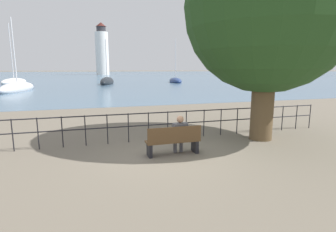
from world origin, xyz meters
TOP-DOWN VIEW (x-y plane):
  - ground_plane at (0.00, 0.00)m, footprint 1000.00×1000.00m
  - harbor_water at (0.00, 160.76)m, footprint 600.00×300.00m
  - shade_tree at (3.69, 0.75)m, footprint 5.84×5.84m
  - park_bench at (0.00, -0.06)m, footprint 1.66×0.45m
  - seated_person_left at (0.23, 0.01)m, footprint 0.44×0.35m
  - promenade_railing at (0.00, 1.73)m, footprint 13.91×0.04m
  - sailboat_0 at (-10.51, 27.91)m, footprint 3.34×8.85m
  - sailboat_1 at (14.14, 42.15)m, footprint 2.99×7.04m
  - sailboat_2 at (0.82, 40.24)m, footprint 3.80×9.17m
  - sailboat_3 at (-15.32, 46.77)m, footprint 4.23×6.61m
  - harbor_lighthouse at (4.38, 119.42)m, footprint 5.85×5.85m

SIDE VIEW (x-z plane):
  - ground_plane at x=0.00m, z-range 0.00..0.00m
  - harbor_water at x=0.00m, z-range 0.00..0.01m
  - sailboat_1 at x=14.14m, z-range -4.11..4.72m
  - sailboat_0 at x=-10.51m, z-range -4.13..4.80m
  - sailboat_3 at x=-15.32m, z-range -5.17..5.85m
  - sailboat_2 at x=0.82m, z-range -3.72..4.46m
  - park_bench at x=0.00m, z-range -0.02..0.88m
  - seated_person_left at x=0.23m, z-range 0.06..1.26m
  - promenade_railing at x=0.00m, z-range 0.17..1.22m
  - shade_tree at x=3.69m, z-range 0.84..8.41m
  - harbor_lighthouse at x=4.38m, z-range -0.82..22.59m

